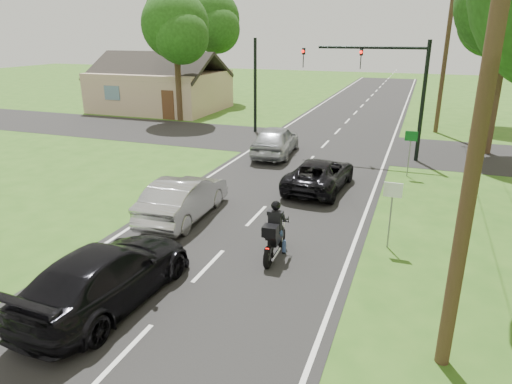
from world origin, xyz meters
TOP-DOWN VIEW (x-y plane):
  - ground at (0.00, 0.00)m, footprint 140.00×140.00m
  - road at (0.00, 10.00)m, footprint 8.00×100.00m
  - cross_road at (0.00, 16.00)m, footprint 60.00×7.00m
  - motorcycle_rider at (1.60, 1.16)m, footprint 0.58×2.07m
  - dark_suv at (1.46, 7.80)m, footprint 2.44×4.81m
  - silver_sedan at (-2.38, 2.97)m, footprint 1.77×4.62m
  - silver_suv at (-2.03, 12.55)m, footprint 2.32×4.93m
  - dark_car_behind at (-1.49, -2.50)m, footprint 2.31×5.23m
  - traffic_signal at (3.34, 14.00)m, footprint 6.38×0.44m
  - signal_pole_far at (-5.20, 18.00)m, footprint 0.20×0.20m
  - utility_pole_near at (6.20, -2.00)m, footprint 1.60×0.28m
  - utility_pole_far at (6.20, 22.00)m, footprint 1.60×0.28m
  - sign_white at (4.70, 2.98)m, footprint 0.55×0.07m
  - sign_green at (4.90, 10.98)m, footprint 0.55×0.07m
  - tree_row_e at (9.48, 25.78)m, footprint 5.28×5.12m
  - tree_left_near at (-11.73, 19.78)m, footprint 5.12×4.96m
  - tree_left_far at (-13.70, 29.76)m, footprint 5.76×5.58m
  - house at (-16.00, 24.00)m, footprint 10.20×8.00m

SIDE VIEW (x-z plane):
  - ground at x=0.00m, z-range 0.00..0.00m
  - cross_road at x=0.00m, z-range 0.00..0.01m
  - road at x=0.00m, z-range 0.00..0.01m
  - dark_suv at x=1.46m, z-range 0.01..1.31m
  - motorcycle_rider at x=1.60m, z-range -0.19..1.59m
  - dark_car_behind at x=-1.49m, z-range 0.01..1.50m
  - silver_sedan at x=-2.38m, z-range 0.01..1.51m
  - silver_suv at x=-2.03m, z-range 0.01..1.64m
  - sign_white at x=4.70m, z-range 0.54..2.66m
  - sign_green at x=4.90m, z-range 0.54..2.66m
  - house at x=-16.00m, z-range -0.65..4.19m
  - signal_pole_far at x=-5.20m, z-range 0.00..6.00m
  - traffic_signal at x=3.34m, z-range 1.14..7.14m
  - utility_pole_near at x=6.20m, z-range 0.08..10.08m
  - utility_pole_far at x=6.20m, z-range 0.08..10.08m
  - tree_left_near at x=-11.73m, z-range 1.92..11.14m
  - tree_row_e at x=9.48m, z-range 2.03..11.64m
  - tree_left_far at x=-13.70m, z-range 2.06..12.20m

